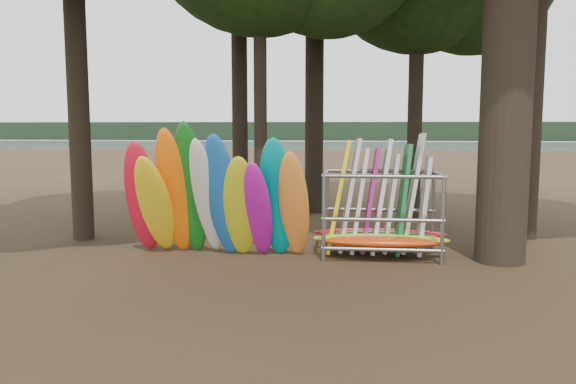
# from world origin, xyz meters

# --- Properties ---
(ground) EXTENTS (120.00, 120.00, 0.00)m
(ground) POSITION_xyz_m (0.00, 0.00, 0.00)
(ground) COLOR #47331E
(ground) RESTS_ON ground
(lake) EXTENTS (160.00, 160.00, 0.00)m
(lake) POSITION_xyz_m (0.00, 60.00, 0.00)
(lake) COLOR gray
(lake) RESTS_ON ground
(far_shore) EXTENTS (160.00, 4.00, 4.00)m
(far_shore) POSITION_xyz_m (0.00, 110.00, 2.00)
(far_shore) COLOR black
(far_shore) RESTS_ON ground
(kayak_row) EXTENTS (4.32, 1.83, 3.20)m
(kayak_row) POSITION_xyz_m (-1.89, 0.54, 1.32)
(kayak_row) COLOR red
(kayak_row) RESTS_ON ground
(storage_rack) EXTENTS (3.16, 1.53, 2.82)m
(storage_rack) POSITION_xyz_m (1.91, 1.17, 0.92)
(storage_rack) COLOR slate
(storage_rack) RESTS_ON ground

